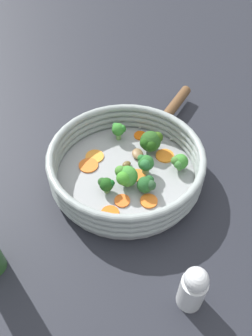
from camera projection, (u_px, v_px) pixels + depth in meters
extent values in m
plane|color=#202229|center=(126.00, 178.00, 0.72)|extent=(4.00, 4.00, 0.00)
cylinder|color=#939699|center=(126.00, 175.00, 0.71)|extent=(0.31, 0.31, 0.02)
torus|color=#8E9796|center=(126.00, 170.00, 0.70)|extent=(0.33, 0.33, 0.02)
torus|color=#8E9796|center=(126.00, 165.00, 0.69)|extent=(0.33, 0.33, 0.02)
torus|color=#8E9796|center=(126.00, 160.00, 0.68)|extent=(0.33, 0.33, 0.02)
torus|color=#8E9796|center=(126.00, 155.00, 0.66)|extent=(0.33, 0.33, 0.02)
cylinder|color=brown|center=(173.00, 107.00, 0.84)|extent=(0.17, 0.09, 0.03)
sphere|color=gray|center=(171.00, 139.00, 0.77)|extent=(0.01, 0.01, 0.01)
sphere|color=#909797|center=(140.00, 127.00, 0.80)|extent=(0.01, 0.01, 0.01)
cylinder|color=orange|center=(165.00, 156.00, 0.74)|extent=(0.05, 0.05, 0.00)
cylinder|color=orange|center=(110.00, 213.00, 0.63)|extent=(0.05, 0.05, 0.00)
cylinder|color=orange|center=(138.00, 175.00, 0.70)|extent=(0.05, 0.05, 0.00)
cylinder|color=orange|center=(149.00, 201.00, 0.65)|extent=(0.04, 0.04, 0.00)
cylinder|color=orange|center=(140.00, 136.00, 0.78)|extent=(0.04, 0.04, 0.00)
cylinder|color=orange|center=(88.00, 165.00, 0.72)|extent=(0.06, 0.06, 0.00)
cylinder|color=orange|center=(95.00, 156.00, 0.74)|extent=(0.04, 0.04, 0.00)
cylinder|color=orange|center=(122.00, 201.00, 0.65)|extent=(0.04, 0.04, 0.00)
cylinder|color=#67904D|center=(107.00, 189.00, 0.67)|extent=(0.01, 0.01, 0.01)
sphere|color=#1B4A16|center=(106.00, 185.00, 0.66)|extent=(0.03, 0.03, 0.03)
sphere|color=#224C1D|center=(102.00, 182.00, 0.66)|extent=(0.02, 0.02, 0.02)
sphere|color=#14531D|center=(111.00, 183.00, 0.65)|extent=(0.01, 0.01, 0.01)
cylinder|color=#6CA45C|center=(180.00, 167.00, 0.71)|extent=(0.01, 0.01, 0.01)
sphere|color=#37802D|center=(180.00, 162.00, 0.70)|extent=(0.03, 0.03, 0.03)
sphere|color=#417830|center=(175.00, 161.00, 0.69)|extent=(0.02, 0.02, 0.02)
sphere|color=#3C7D35|center=(178.00, 164.00, 0.69)|extent=(0.02, 0.02, 0.02)
sphere|color=#31892E|center=(175.00, 160.00, 0.70)|extent=(0.02, 0.02, 0.02)
cylinder|color=#73A452|center=(118.00, 135.00, 0.77)|extent=(0.01, 0.01, 0.02)
sphere|color=#307929|center=(118.00, 129.00, 0.76)|extent=(0.03, 0.03, 0.03)
sphere|color=#317631|center=(115.00, 126.00, 0.76)|extent=(0.01, 0.01, 0.01)
sphere|color=#2C772A|center=(123.00, 129.00, 0.76)|extent=(0.02, 0.02, 0.02)
sphere|color=#2D7B2B|center=(123.00, 128.00, 0.75)|extent=(0.01, 0.01, 0.01)
cylinder|color=#638945|center=(145.00, 189.00, 0.67)|extent=(0.01, 0.01, 0.01)
sphere|color=#1F5023|center=(145.00, 185.00, 0.66)|extent=(0.03, 0.03, 0.03)
sphere|color=#254729|center=(151.00, 185.00, 0.65)|extent=(0.02, 0.02, 0.02)
sphere|color=#1B4C21|center=(149.00, 180.00, 0.66)|extent=(0.02, 0.02, 0.02)
cylinder|color=#729D56|center=(150.00, 148.00, 0.75)|extent=(0.01, 0.01, 0.02)
sphere|color=#244E1B|center=(150.00, 141.00, 0.73)|extent=(0.05, 0.05, 0.05)
sphere|color=#1B4612|center=(145.00, 143.00, 0.72)|extent=(0.02, 0.02, 0.02)
sphere|color=#1D4511|center=(151.00, 145.00, 0.72)|extent=(0.02, 0.02, 0.02)
sphere|color=#2D5113|center=(157.00, 137.00, 0.73)|extent=(0.03, 0.03, 0.03)
cylinder|color=#79975D|center=(146.00, 169.00, 0.70)|extent=(0.02, 0.02, 0.02)
sphere|color=#266428|center=(146.00, 163.00, 0.68)|extent=(0.03, 0.03, 0.03)
sphere|color=#23632B|center=(141.00, 158.00, 0.68)|extent=(0.02, 0.02, 0.02)
sphere|color=#276531|center=(145.00, 165.00, 0.67)|extent=(0.02, 0.02, 0.02)
cylinder|color=#8CA865|center=(127.00, 182.00, 0.68)|extent=(0.02, 0.02, 0.01)
sphere|color=#38822E|center=(127.00, 176.00, 0.66)|extent=(0.04, 0.04, 0.04)
sphere|color=#407C2D|center=(120.00, 171.00, 0.66)|extent=(0.02, 0.02, 0.02)
sphere|color=#3A8926|center=(123.00, 178.00, 0.65)|extent=(0.03, 0.03, 0.03)
sphere|color=#308724|center=(120.00, 172.00, 0.66)|extent=(0.02, 0.02, 0.02)
ellipsoid|color=olive|center=(138.00, 154.00, 0.74)|extent=(0.04, 0.04, 0.01)
ellipsoid|color=brown|center=(127.00, 164.00, 0.72)|extent=(0.02, 0.02, 0.01)
cylinder|color=silver|center=(192.00, 292.00, 0.51)|extent=(0.04, 0.04, 0.07)
sphere|color=silver|center=(196.00, 279.00, 0.48)|extent=(0.04, 0.04, 0.04)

